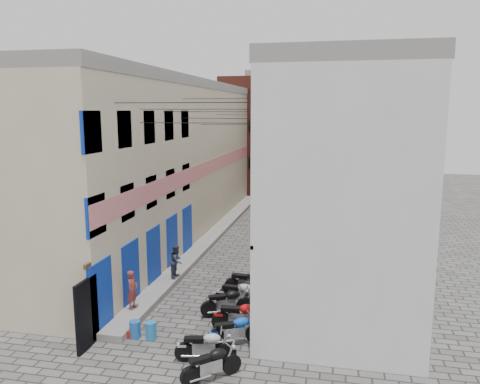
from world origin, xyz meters
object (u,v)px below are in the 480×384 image
Objects in this scene: motorcycle_b at (205,344)px; motorcycle_d at (241,314)px; person_b at (177,261)px; water_jug_far at (151,330)px; motorcycle_g at (249,282)px; person_a at (132,290)px; water_jug_near at (135,329)px; red_crate at (130,334)px; motorcycle_e at (227,301)px; motorcycle_a at (211,362)px; motorcycle_f at (240,292)px; motorcycle_c at (235,329)px.

motorcycle_d is (0.64, 2.08, 0.06)m from motorcycle_b.
person_b is 5.04m from water_jug_far.
motorcycle_g is 4.57m from person_a.
water_jug_near reaches higher than red_crate.
motorcycle_e is (-0.75, 1.07, -0.02)m from motorcycle_d.
motorcycle_b is 1.30× the size of person_b.
person_b reaches higher than motorcycle_a.
person_b is 2.51× the size of water_jug_near.
motorcycle_f is 1.36× the size of person_b.
motorcycle_b is 4.99× the size of red_crate.
water_jug_far is at bearing -113.80° from motorcycle_c.
motorcycle_a is 1.01m from motorcycle_b.
motorcycle_d is 3.67m from red_crate.
motorcycle_g is 1.47× the size of person_b.
motorcycle_f is at bearing -118.49° from person_b.
motorcycle_f is at bearing 166.07° from motorcycle_b.
motorcycle_c is at bearing 3.32° from water_jug_far.
motorcycle_e reaches higher than motorcycle_f.
motorcycle_a is at bearing -29.61° from red_crate.
motorcycle_a is 3.24× the size of water_jug_near.
motorcycle_e is (-0.54, 4.06, 0.03)m from motorcycle_a.
motorcycle_a is at bearing -151.03° from person_b.
motorcycle_f reaches higher than water_jug_near.
red_crate is at bearing -119.82° from motorcycle_b.
motorcycle_c is 4.30m from person_a.
motorcycle_f is at bearing -170.99° from motorcycle_d.
motorcycle_c is at bearing 132.40° from motorcycle_a.
motorcycle_c is at bearing 3.44° from water_jug_near.
motorcycle_c is 3.29× the size of water_jug_near.
motorcycle_g is at bearing 59.27° from water_jug_far.
motorcycle_g is at bearing 174.74° from motorcycle_f.
motorcycle_g is (-0.31, 2.99, 0.01)m from motorcycle_d.
motorcycle_f is 0.93× the size of motorcycle_g.
motorcycle_g is 5.10m from water_jug_near.
motorcycle_c is 2.76m from water_jug_far.
person_a is 3.88× the size of red_crate.
person_a is at bearing -63.40° from motorcycle_f.
motorcycle_c is (0.21, 2.04, 0.01)m from motorcycle_a.
motorcycle_f is (-0.47, 2.88, 0.02)m from motorcycle_c.
motorcycle_f reaches higher than motorcycle_c.
motorcycle_g is 3.41m from person_b.
motorcycle_f is at bearing 162.16° from motorcycle_c.
water_jug_near is 1.01× the size of water_jug_far.
water_jug_near is 0.53m from water_jug_far.
motorcycle_f is 3.81m from water_jug_far.
motorcycle_a is at bearing -18.42° from motorcycle_e.
motorcycle_f is at bearing 136.06° from motorcycle_e.
motorcycle_a is at bearing -127.17° from person_a.
motorcycle_b is 0.88× the size of motorcycle_g.
motorcycle_b is 2.99m from red_crate.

